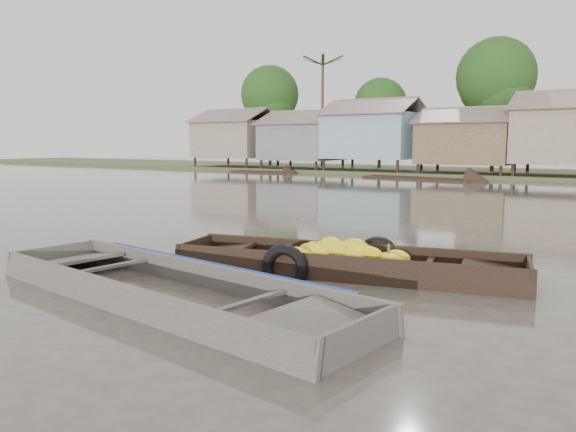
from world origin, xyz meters
The scene contains 3 objects.
ground centered at (0.00, 0.00, 0.00)m, with size 120.00×120.00×0.00m, color #453D35.
banana_boat centered at (2.03, 0.46, 0.18)m, with size 6.18×2.70×0.86m.
viewer_boat centered at (0.76, -2.38, 0.04)m, with size 6.86×2.62×0.54m.
Camera 1 is at (6.45, -8.03, 2.25)m, focal length 35.00 mm.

